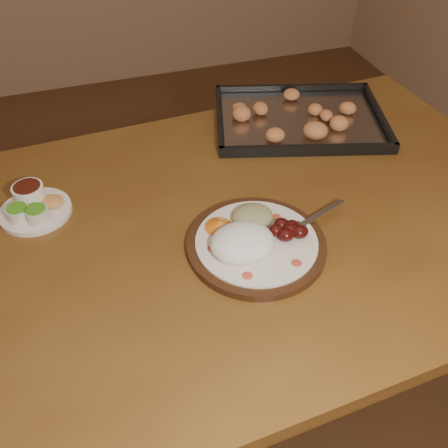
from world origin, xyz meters
name	(u,v)px	position (x,y,z in m)	size (l,w,h in m)	color
ground	(111,354)	(0.00, 0.00, 0.00)	(4.00, 4.00, 0.00)	#502F1B
dining_table	(215,256)	(0.29, -0.27, 0.65)	(1.55, 0.99, 0.75)	brown
dinner_plate	(253,240)	(0.34, -0.36, 0.77)	(0.36, 0.28, 0.06)	#321B0E
condiment_saucer	(33,206)	(-0.07, -0.11, 0.77)	(0.15, 0.15, 0.05)	silver
baking_tray	(300,118)	(0.63, 0.05, 0.76)	(0.52, 0.44, 0.05)	black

